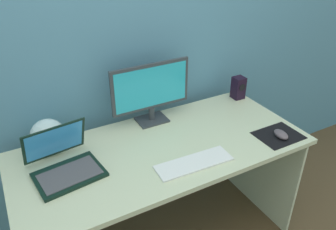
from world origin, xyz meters
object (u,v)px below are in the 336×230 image
Objects in this scene: mouse at (281,134)px; laptop at (64,163)px; fishbowl at (48,136)px; speaker_right at (238,88)px; keyboard_external at (194,163)px; monitor at (151,91)px.

laptop is at bearing 173.34° from mouse.
speaker_right is at bearing 0.27° from fishbowl.
keyboard_external is (0.58, -0.26, -0.04)m from laptop.
speaker_right is 1.26m from fishbowl.
fishbowl is 0.77m from keyboard_external.
speaker_right reaches higher than keyboard_external.
fishbowl reaches higher than mouse.
keyboard_external is (-0.65, -0.47, -0.07)m from speaker_right.
laptop is (-0.58, -0.22, -0.16)m from monitor.
monitor is at bearing 92.34° from keyboard_external.
monitor is 0.52m from keyboard_external.
fishbowl is (-1.26, -0.01, 0.01)m from speaker_right.
keyboard_external is at bearing -37.61° from fishbowl.
fishbowl is 1.27m from mouse.
fishbowl reaches higher than speaker_right.
monitor is at bearing 1.30° from fishbowl.
speaker_right reaches higher than mouse.
fishbowl is at bearing 164.42° from mouse.
keyboard_external is (0.61, -0.47, -0.08)m from fishbowl.
monitor reaches higher than laptop.
speaker_right is 0.44× the size of laptop.
monitor is 2.65× the size of fishbowl.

